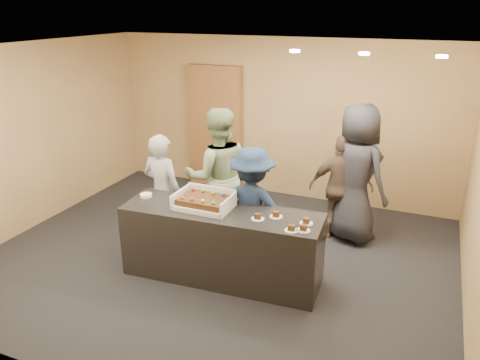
# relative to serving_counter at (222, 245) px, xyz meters

# --- Properties ---
(room) EXTENTS (6.04, 6.00, 2.70)m
(room) POSITION_rel_serving_counter_xyz_m (-0.25, 0.42, 0.90)
(room) COLOR black
(room) RESTS_ON ground
(serving_counter) EXTENTS (2.44, 0.86, 0.90)m
(serving_counter) POSITION_rel_serving_counter_xyz_m (0.00, 0.00, 0.00)
(serving_counter) COLOR black
(serving_counter) RESTS_ON floor
(storage_cabinet) EXTENTS (1.00, 0.15, 2.20)m
(storage_cabinet) POSITION_rel_serving_counter_xyz_m (-1.44, 2.83, 0.65)
(storage_cabinet) COLOR brown
(storage_cabinet) RESTS_ON floor
(cake_box) EXTENTS (0.67, 0.46, 0.20)m
(cake_box) POSITION_rel_serving_counter_xyz_m (-0.23, 0.02, 0.50)
(cake_box) COLOR white
(cake_box) RESTS_ON serving_counter
(sheet_cake) EXTENTS (0.57, 0.39, 0.11)m
(sheet_cake) POSITION_rel_serving_counter_xyz_m (-0.23, 0.00, 0.55)
(sheet_cake) COLOR #391D0C
(sheet_cake) RESTS_ON cake_box
(plate_stack) EXTENTS (0.15, 0.15, 0.04)m
(plate_stack) POSITION_rel_serving_counter_xyz_m (-1.06, 0.02, 0.47)
(plate_stack) COLOR white
(plate_stack) RESTS_ON serving_counter
(slice_a) EXTENTS (0.15, 0.15, 0.07)m
(slice_a) POSITION_rel_serving_counter_xyz_m (0.48, -0.05, 0.47)
(slice_a) COLOR white
(slice_a) RESTS_ON serving_counter
(slice_b) EXTENTS (0.15, 0.15, 0.07)m
(slice_b) POSITION_rel_serving_counter_xyz_m (0.65, 0.09, 0.47)
(slice_b) COLOR white
(slice_b) RESTS_ON serving_counter
(slice_c) EXTENTS (0.15, 0.15, 0.07)m
(slice_c) POSITION_rel_serving_counter_xyz_m (0.92, -0.18, 0.47)
(slice_c) COLOR white
(slice_c) RESTS_ON serving_counter
(slice_d) EXTENTS (0.15, 0.15, 0.07)m
(slice_d) POSITION_rel_serving_counter_xyz_m (1.02, 0.06, 0.47)
(slice_d) COLOR white
(slice_d) RESTS_ON serving_counter
(slice_e) EXTENTS (0.15, 0.15, 0.07)m
(slice_e) POSITION_rel_serving_counter_xyz_m (1.04, -0.12, 0.47)
(slice_e) COLOR white
(slice_e) RESTS_ON serving_counter
(person_server_grey) EXTENTS (0.62, 0.44, 1.61)m
(person_server_grey) POSITION_rel_serving_counter_xyz_m (-1.09, 0.45, 0.35)
(person_server_grey) COLOR #96979B
(person_server_grey) RESTS_ON floor
(person_sage_man) EXTENTS (1.17, 1.11, 1.91)m
(person_sage_man) POSITION_rel_serving_counter_xyz_m (-0.48, 0.91, 0.51)
(person_sage_man) COLOR gray
(person_sage_man) RESTS_ON floor
(person_navy_man) EXTENTS (1.07, 0.67, 1.58)m
(person_navy_man) POSITION_rel_serving_counter_xyz_m (0.21, 0.45, 0.34)
(person_navy_man) COLOR #192945
(person_navy_man) RESTS_ON floor
(person_brown_extra) EXTENTS (0.95, 0.57, 1.52)m
(person_brown_extra) POSITION_rel_serving_counter_xyz_m (1.09, 1.65, 0.31)
(person_brown_extra) COLOR brown
(person_brown_extra) RESTS_ON floor
(person_dark_suit) EXTENTS (1.15, 1.04, 1.97)m
(person_dark_suit) POSITION_rel_serving_counter_xyz_m (1.28, 1.69, 0.53)
(person_dark_suit) COLOR #25252A
(person_dark_suit) RESTS_ON floor
(ceiling_spotlights) EXTENTS (1.72, 0.12, 0.03)m
(ceiling_spotlights) POSITION_rel_serving_counter_xyz_m (1.35, 0.92, 2.22)
(ceiling_spotlights) COLOR #FFEAC6
(ceiling_spotlights) RESTS_ON ceiling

